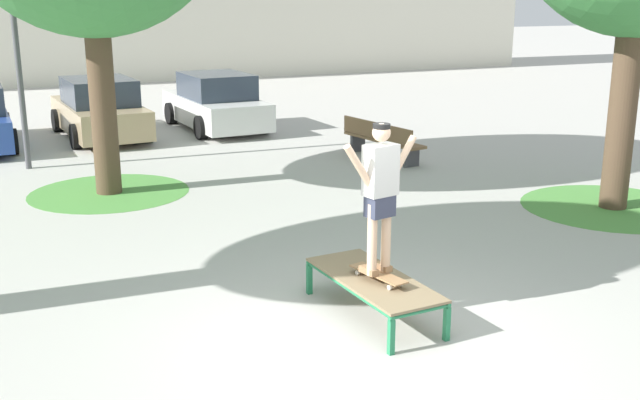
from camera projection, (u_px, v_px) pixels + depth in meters
name	position (u px, v px, depth m)	size (l,w,h in m)	color
ground_plane	(366.00, 340.00, 8.15)	(120.00, 120.00, 0.00)	#B7B5AD
skate_box	(373.00, 282.00, 8.67)	(0.89, 1.95, 0.46)	#237A4C
skateboard	(378.00, 274.00, 8.55)	(0.36, 0.82, 0.09)	#9E754C
skater	(380.00, 188.00, 8.29)	(0.99, 0.34, 1.69)	beige
grass_patch_near_right	(612.00, 207.00, 13.17)	(3.10, 3.10, 0.01)	#519342
grass_patch_mid_back	(109.00, 192.00, 14.13)	(2.92, 2.92, 0.01)	#519342
car_tan	(100.00, 110.00, 19.31)	(2.13, 4.30, 1.50)	tan
car_white	(216.00, 103.00, 20.48)	(2.10, 4.29, 1.50)	silver
park_bench	(382.00, 139.00, 16.83)	(0.84, 2.44, 0.83)	brown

